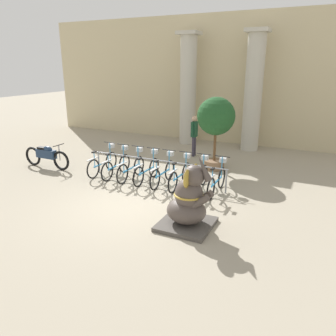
{
  "coord_description": "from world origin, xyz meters",
  "views": [
    {
      "loc": [
        4.5,
        -7.15,
        3.75
      ],
      "look_at": [
        0.76,
        0.64,
        1.0
      ],
      "focal_mm": 35.0,
      "sensor_mm": 36.0,
      "label": 1
    }
  ],
  "objects": [
    {
      "name": "bike_rack",
      "position": [
        -0.29,
        1.95,
        0.63
      ],
      "size": [
        4.81,
        0.05,
        0.77
      ],
      "color": "gray",
      "rests_on": "ground_plane"
    },
    {
      "name": "column_left",
      "position": [
        -1.53,
        7.6,
        2.62
      ],
      "size": [
        0.97,
        0.97,
        5.16
      ],
      "color": "#BCB7A8",
      "rests_on": "ground_plane"
    },
    {
      "name": "person_pedestrian",
      "position": [
        -0.35,
        5.48,
        1.03
      ],
      "size": [
        0.23,
        0.47,
        1.71
      ],
      "color": "#383342",
      "rests_on": "ground_plane"
    },
    {
      "name": "ground_plane",
      "position": [
        0.0,
        0.0,
        0.0
      ],
      "size": [
        60.0,
        60.0,
        0.0
      ],
      "primitive_type": "plane",
      "color": "#9E937F"
    },
    {
      "name": "column_right",
      "position": [
        1.53,
        7.6,
        2.62
      ],
      "size": [
        0.97,
        0.97,
        5.16
      ],
      "color": "#BCB7A8",
      "rests_on": "ground_plane"
    },
    {
      "name": "bicycle_7",
      "position": [
        1.82,
        1.83,
        0.41
      ],
      "size": [
        0.48,
        1.73,
        1.06
      ],
      "color": "black",
      "rests_on": "ground_plane"
    },
    {
      "name": "bicycle_5",
      "position": [
        0.62,
        1.83,
        0.41
      ],
      "size": [
        0.48,
        1.73,
        1.06
      ],
      "color": "black",
      "rests_on": "ground_plane"
    },
    {
      "name": "potted_tree",
      "position": [
        0.99,
        4.13,
        1.84
      ],
      "size": [
        1.36,
        1.36,
        2.65
      ],
      "color": "brown",
      "rests_on": "ground_plane"
    },
    {
      "name": "elephant_statue",
      "position": [
        1.86,
        -0.53,
        0.63
      ],
      "size": [
        1.24,
        1.24,
        1.85
      ],
      "color": "#4C4742",
      "rests_on": "ground_plane"
    },
    {
      "name": "bicycle_4",
      "position": [
        0.01,
        1.82,
        0.41
      ],
      "size": [
        0.48,
        1.73,
        1.06
      ],
      "color": "black",
      "rests_on": "ground_plane"
    },
    {
      "name": "motorcycle",
      "position": [
        -4.71,
        1.52,
        0.47
      ],
      "size": [
        2.14,
        0.55,
        0.96
      ],
      "color": "black",
      "rests_on": "ground_plane"
    },
    {
      "name": "building_facade",
      "position": [
        0.0,
        8.6,
        3.0
      ],
      "size": [
        20.0,
        0.2,
        6.0
      ],
      "color": "#C6B78E",
      "rests_on": "ground_plane"
    },
    {
      "name": "bicycle_2",
      "position": [
        -1.19,
        1.83,
        0.41
      ],
      "size": [
        0.48,
        1.73,
        1.06
      ],
      "color": "black",
      "rests_on": "ground_plane"
    },
    {
      "name": "bicycle_0",
      "position": [
        -2.39,
        1.87,
        0.41
      ],
      "size": [
        0.48,
        1.73,
        1.06
      ],
      "color": "black",
      "rests_on": "ground_plane"
    },
    {
      "name": "bicycle_6",
      "position": [
        1.22,
        1.84,
        0.41
      ],
      "size": [
        0.48,
        1.73,
        1.06
      ],
      "color": "black",
      "rests_on": "ground_plane"
    },
    {
      "name": "bicycle_3",
      "position": [
        -0.59,
        1.84,
        0.41
      ],
      "size": [
        0.48,
        1.73,
        1.06
      ],
      "color": "black",
      "rests_on": "ground_plane"
    },
    {
      "name": "bicycle_1",
      "position": [
        -1.79,
        1.83,
        0.41
      ],
      "size": [
        0.48,
        1.73,
        1.06
      ],
      "color": "black",
      "rests_on": "ground_plane"
    }
  ]
}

